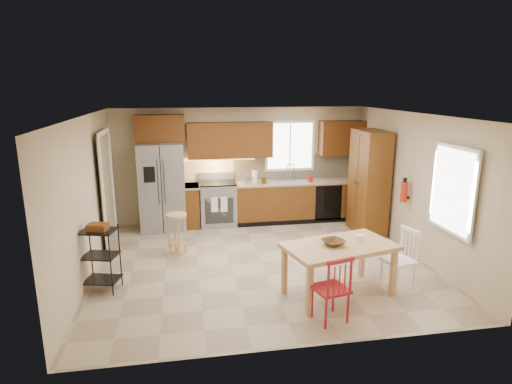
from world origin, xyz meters
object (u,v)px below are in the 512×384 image
object	(u,v)px
chair_white	(399,259)
range_stove	(218,204)
table_bowl	(333,245)
chair_red	(331,288)
bar_stool	(177,234)
utility_cart	(101,259)
pantry	(369,182)
table_jar	(360,239)
dining_table	(338,270)
fire_extinguisher	(404,192)
soap_bottle	(310,178)
refrigerator	(162,187)

from	to	relation	value
chair_white	range_stove	bearing A→B (deg)	20.36
chair_white	table_bowl	distance (m)	1.09
chair_red	bar_stool	size ratio (longest dim) A/B	1.20
bar_stool	utility_cart	bearing A→B (deg)	-125.74
chair_red	chair_white	distance (m)	1.48
pantry	chair_red	world-z (taller)	pantry
table_bowl	table_jar	size ratio (longest dim) A/B	2.40
range_stove	dining_table	world-z (taller)	range_stove
table_jar	utility_cart	world-z (taller)	utility_cart
fire_extinguisher	bar_stool	bearing A→B (deg)	173.43
table_jar	chair_red	bearing A→B (deg)	-132.65
fire_extinguisher	chair_white	xyz separation A→B (m)	(-0.79, -1.42, -0.65)
dining_table	utility_cart	world-z (taller)	utility_cart
range_stove	fire_extinguisher	distance (m)	3.83
pantry	soap_bottle	bearing A→B (deg)	136.55
range_stove	table_jar	world-z (taller)	range_stove
range_stove	chair_red	distance (m)	4.29
refrigerator	bar_stool	size ratio (longest dim) A/B	2.41
soap_bottle	dining_table	distance (m)	3.52
dining_table	table_bowl	distance (m)	0.40
refrigerator	range_stove	world-z (taller)	refrigerator
chair_red	soap_bottle	bearing A→B (deg)	62.65
fire_extinguisher	table_bowl	world-z (taller)	fire_extinguisher
soap_bottle	table_bowl	bearing A→B (deg)	-101.39
chair_white	table_bowl	xyz separation A→B (m)	(-1.05, -0.05, 0.31)
soap_bottle	chair_red	xyz separation A→B (m)	(-0.94, -4.07, -0.54)
refrigerator	chair_white	distance (m)	4.92
soap_bottle	bar_stool	xyz separation A→B (m)	(-2.89, -1.48, -0.62)
table_jar	bar_stool	size ratio (longest dim) A/B	0.17
dining_table	bar_stool	distance (m)	3.00
range_stove	pantry	xyz separation A→B (m)	(2.98, -0.99, 0.59)
pantry	table_jar	size ratio (longest dim) A/B	16.13
pantry	bar_stool	distance (m)	3.94
table_bowl	range_stove	bearing A→B (deg)	110.95
chair_red	range_stove	bearing A→B (deg)	90.37
dining_table	refrigerator	bearing A→B (deg)	112.62
range_stove	utility_cart	world-z (taller)	utility_cart
soap_bottle	bar_stool	distance (m)	3.31
range_stove	dining_table	size ratio (longest dim) A/B	0.60
soap_bottle	table_jar	world-z (taller)	soap_bottle
fire_extinguisher	table_jar	distance (m)	1.99
refrigerator	fire_extinguisher	bearing A→B (deg)	-24.52
table_bowl	table_jar	xyz separation A→B (m)	(0.43, 0.10, 0.03)
table_jar	bar_stool	xyz separation A→B (m)	(-2.64, 1.84, -0.41)
dining_table	utility_cart	distance (m)	3.47
chair_white	table_jar	bearing A→B (deg)	71.36
fire_extinguisher	chair_white	world-z (taller)	fire_extinguisher
range_stove	table_jar	distance (m)	3.86
chair_white	table_bowl	world-z (taller)	chair_white
refrigerator	table_jar	bearing A→B (deg)	-48.84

